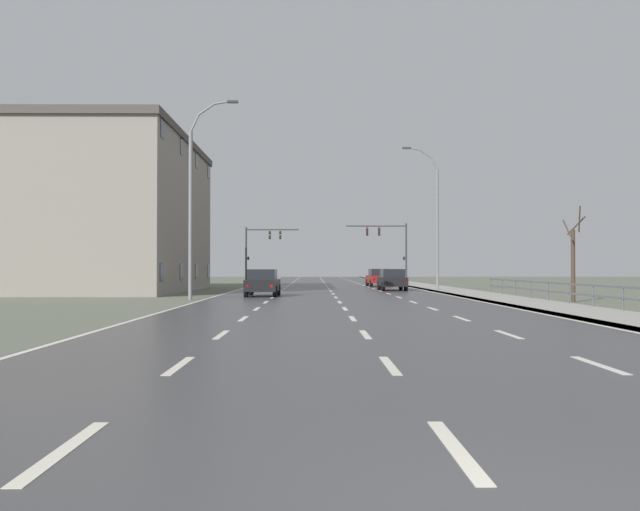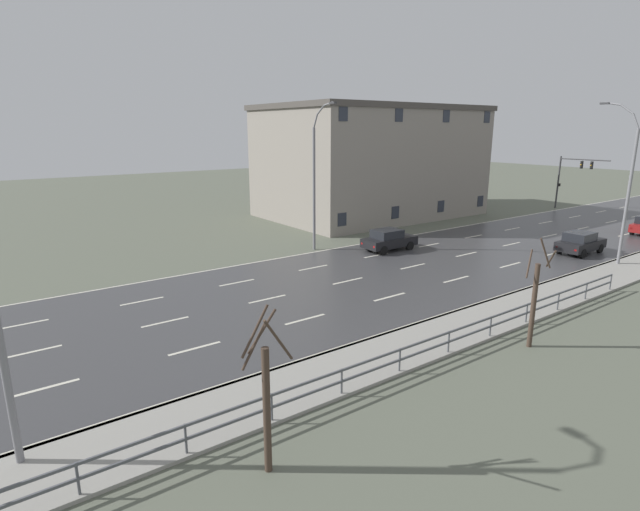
{
  "view_description": "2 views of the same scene",
  "coord_description": "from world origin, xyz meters",
  "px_view_note": "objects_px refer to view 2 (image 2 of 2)",
  "views": [
    {
      "loc": [
        -1.29,
        -4.3,
        1.64
      ],
      "look_at": [
        -0.58,
        61.88,
        2.83
      ],
      "focal_mm": 39.4,
      "sensor_mm": 36.0,
      "label": 1
    },
    {
      "loc": [
        21.41,
        11.48,
        8.63
      ],
      "look_at": [
        0.0,
        26.99,
        1.86
      ],
      "focal_mm": 27.81,
      "sensor_mm": 36.0,
      "label": 2
    }
  ],
  "objects_px": {
    "traffic_signal_left": "(571,173)",
    "car_distant": "(580,242)",
    "brick_building": "(371,161)",
    "street_lamp_midground": "(626,188)",
    "car_near_right": "(389,240)",
    "street_lamp_left_bank": "(315,180)"
  },
  "relations": [
    {
      "from": "street_lamp_midground",
      "to": "car_near_right",
      "type": "relative_size",
      "value": 2.49
    },
    {
      "from": "car_near_right",
      "to": "street_lamp_left_bank",
      "type": "bearing_deg",
      "value": -126.34
    },
    {
      "from": "street_lamp_midground",
      "to": "traffic_signal_left",
      "type": "distance_m",
      "value": 24.44
    },
    {
      "from": "brick_building",
      "to": "car_distant",
      "type": "bearing_deg",
      "value": 2.59
    },
    {
      "from": "street_lamp_midground",
      "to": "brick_building",
      "type": "bearing_deg",
      "value": 179.67
    },
    {
      "from": "street_lamp_midground",
      "to": "brick_building",
      "type": "xyz_separation_m",
      "value": [
        -24.34,
        0.14,
        0.4
      ]
    },
    {
      "from": "street_lamp_midground",
      "to": "car_distant",
      "type": "bearing_deg",
      "value": 159.26
    },
    {
      "from": "street_lamp_left_bank",
      "to": "car_distant",
      "type": "height_order",
      "value": "street_lamp_left_bank"
    },
    {
      "from": "street_lamp_left_bank",
      "to": "traffic_signal_left",
      "type": "distance_m",
      "value": 33.55
    },
    {
      "from": "street_lamp_left_bank",
      "to": "brick_building",
      "type": "distance_m",
      "value": 16.62
    },
    {
      "from": "street_lamp_left_bank",
      "to": "car_near_right",
      "type": "relative_size",
      "value": 2.51
    },
    {
      "from": "street_lamp_midground",
      "to": "car_near_right",
      "type": "xyz_separation_m",
      "value": [
        -11.59,
        -9.27,
        -4.23
      ]
    },
    {
      "from": "street_lamp_left_bank",
      "to": "car_distant",
      "type": "relative_size",
      "value": 2.52
    },
    {
      "from": "car_distant",
      "to": "brick_building",
      "type": "relative_size",
      "value": 0.2
    },
    {
      "from": "street_lamp_midground",
      "to": "car_distant",
      "type": "distance_m",
      "value": 5.26
    },
    {
      "from": "brick_building",
      "to": "car_near_right",
      "type": "bearing_deg",
      "value": -36.44
    },
    {
      "from": "car_near_right",
      "to": "car_distant",
      "type": "xyz_separation_m",
      "value": [
        8.67,
        10.38,
        0.0
      ]
    },
    {
      "from": "street_lamp_midground",
      "to": "street_lamp_left_bank",
      "type": "height_order",
      "value": "street_lamp_left_bank"
    },
    {
      "from": "traffic_signal_left",
      "to": "car_distant",
      "type": "bearing_deg",
      "value": -59.67
    },
    {
      "from": "car_distant",
      "to": "street_lamp_midground",
      "type": "bearing_deg",
      "value": -21.64
    },
    {
      "from": "traffic_signal_left",
      "to": "car_distant",
      "type": "xyz_separation_m",
      "value": [
        11.06,
        -18.9,
        -3.16
      ]
    },
    {
      "from": "car_distant",
      "to": "brick_building",
      "type": "xyz_separation_m",
      "value": [
        -21.42,
        -0.97,
        4.64
      ]
    }
  ]
}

